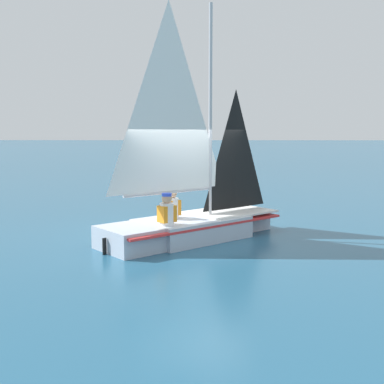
% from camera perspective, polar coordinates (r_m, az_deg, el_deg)
% --- Properties ---
extents(ground_plane, '(260.00, 260.00, 0.00)m').
position_cam_1_polar(ground_plane, '(11.14, -0.00, -5.55)').
color(ground_plane, '#235675').
extents(sailboat_main, '(4.02, 4.26, 5.33)m').
position_cam_1_polar(sailboat_main, '(10.97, -0.24, -1.95)').
color(sailboat_main, '#B2BCCC').
rests_on(sailboat_main, ground_plane).
extents(sailor_helm, '(0.42, 0.43, 1.16)m').
position_cam_1_polar(sailor_helm, '(10.99, -2.39, -2.43)').
color(sailor_helm, black).
rests_on(sailor_helm, ground_plane).
extents(sailor_crew, '(0.42, 0.43, 1.16)m').
position_cam_1_polar(sailor_crew, '(10.19, -2.99, -3.13)').
color(sailor_crew, black).
rests_on(sailor_crew, ground_plane).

